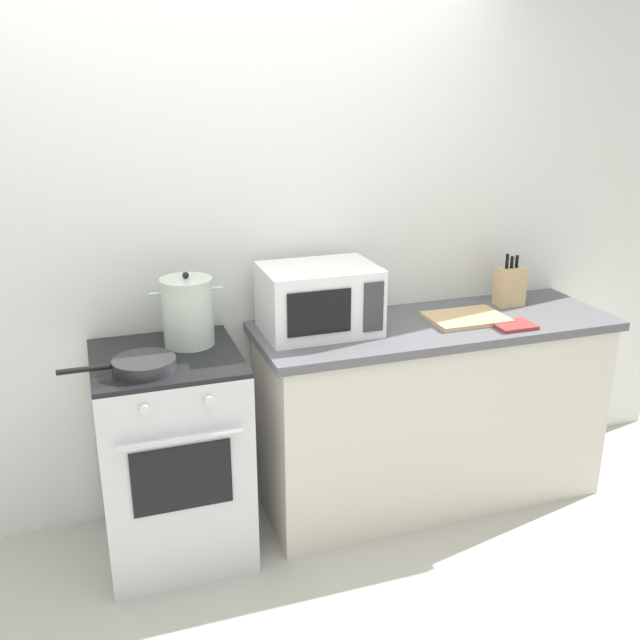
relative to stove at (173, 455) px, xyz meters
name	(u,v)px	position (x,y,z in m)	size (l,w,h in m)	color
ground_plane	(292,617)	(0.35, -0.60, -0.46)	(10.00, 10.00, 0.00)	#B2ADA3
back_wall	(290,246)	(0.65, 0.37, 0.79)	(4.40, 0.10, 2.50)	silver
lower_cabinet_right	(431,415)	(1.25, 0.02, -0.02)	(1.64, 0.56, 0.88)	beige
countertop_right	(436,326)	(1.25, 0.02, 0.44)	(1.70, 0.60, 0.04)	#59595E
stove	(173,455)	(0.00, 0.00, 0.00)	(0.60, 0.64, 0.92)	silver
stock_pot	(188,312)	(0.12, 0.10, 0.61)	(0.30, 0.22, 0.32)	silver
frying_pan	(142,365)	(-0.10, -0.13, 0.48)	(0.45, 0.25, 0.05)	#28282B
microwave	(319,299)	(0.69, 0.08, 0.61)	(0.50, 0.37, 0.30)	white
cutting_board	(466,318)	(1.40, 0.00, 0.47)	(0.36, 0.26, 0.02)	tan
knife_block	(510,286)	(1.72, 0.14, 0.56)	(0.13, 0.10, 0.26)	tan
oven_mitt	(514,326)	(1.55, -0.16, 0.47)	(0.18, 0.14, 0.02)	#993333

